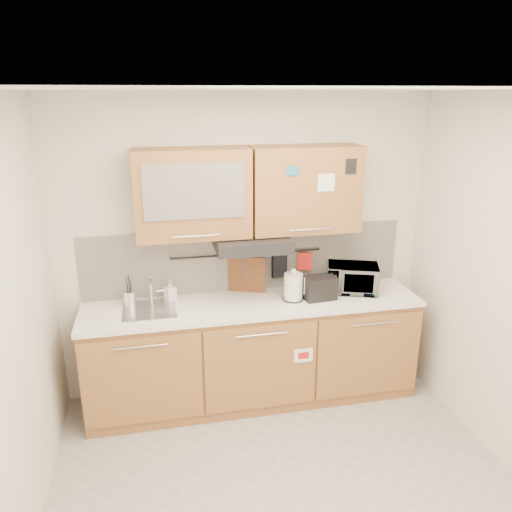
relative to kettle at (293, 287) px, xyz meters
name	(u,v)px	position (x,y,z in m)	size (l,w,h in m)	color
floor	(290,498)	(-0.34, -1.17, -1.03)	(3.20, 3.20, 0.00)	#9E9993
ceiling	(300,89)	(-0.34, -1.17, 1.57)	(3.20, 3.20, 0.00)	white
wall_back	(246,248)	(-0.34, 0.33, 0.27)	(3.20, 3.20, 0.00)	silver
wall_left	(2,350)	(-1.94, -1.17, 0.27)	(3.00, 3.00, 0.00)	silver
base_cabinet	(253,356)	(-0.34, 0.02, -0.62)	(2.80, 0.64, 0.88)	#A26139
countertop	(253,304)	(-0.34, 0.02, -0.13)	(2.82, 0.62, 0.04)	white
backsplash	(246,259)	(-0.34, 0.32, 0.17)	(2.80, 0.02, 0.56)	silver
upper_cabinets	(249,191)	(-0.34, 0.15, 0.80)	(1.82, 0.37, 0.70)	#A26139
range_hood	(252,243)	(-0.34, 0.08, 0.39)	(0.60, 0.46, 0.10)	black
sink	(150,309)	(-1.19, 0.04, -0.11)	(0.42, 0.40, 0.26)	silver
utensil_rail	(247,254)	(-0.34, 0.28, 0.23)	(0.02, 0.02, 1.30)	black
utensil_crock	(130,298)	(-1.34, 0.15, -0.04)	(0.13, 0.13, 0.26)	silver
kettle	(293,287)	(0.00, 0.00, 0.00)	(0.20, 0.18, 0.28)	silver
toaster	(320,288)	(0.22, -0.03, -0.01)	(0.28, 0.18, 0.20)	black
microwave	(352,278)	(0.56, 0.08, 0.01)	(0.43, 0.29, 0.24)	#999999
soap_bottle	(170,291)	(-1.01, 0.19, -0.02)	(0.08, 0.08, 0.18)	#999999
cutting_board	(245,281)	(-0.37, 0.27, -0.02)	(0.37, 0.03, 0.45)	brown
oven_mitt	(248,267)	(-0.34, 0.27, 0.11)	(0.11, 0.03, 0.19)	#1D4C87
dark_pouch	(279,266)	(-0.05, 0.27, 0.11)	(0.13, 0.04, 0.21)	black
pot_holder	(305,261)	(0.18, 0.27, 0.13)	(0.13, 0.02, 0.16)	red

